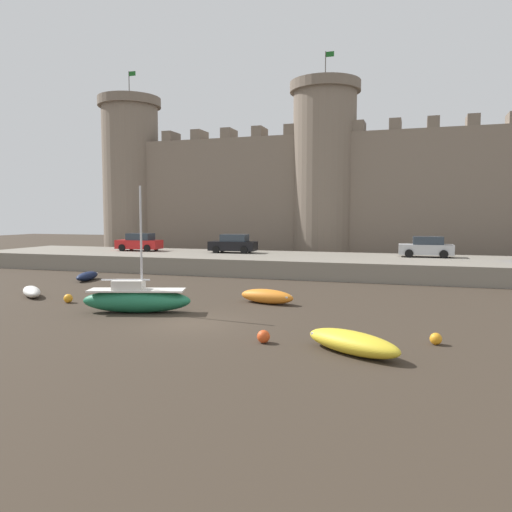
% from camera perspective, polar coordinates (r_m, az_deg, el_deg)
% --- Properties ---
extents(ground_plane, '(160.00, 160.00, 0.00)m').
position_cam_1_polar(ground_plane, '(21.84, -7.22, -7.61)').
color(ground_plane, '#382D23').
extents(quay_road, '(57.00, 10.00, 1.33)m').
position_cam_1_polar(quay_road, '(40.59, 4.83, -0.91)').
color(quay_road, gray).
rests_on(quay_road, ground).
extents(castle, '(52.09, 7.09, 20.91)m').
position_cam_1_polar(castle, '(51.84, 7.79, 8.36)').
color(castle, '#7A6B5B').
rests_on(castle, ground).
extents(rowboat_midflat_centre, '(3.78, 2.94, 0.76)m').
position_cam_1_polar(rowboat_midflat_centre, '(17.26, 10.94, -9.64)').
color(rowboat_midflat_centre, yellow).
rests_on(rowboat_midflat_centre, ground).
extents(rowboat_foreground_left, '(1.46, 2.99, 0.61)m').
position_cam_1_polar(rowboat_foreground_left, '(37.37, -18.73, -2.17)').
color(rowboat_foreground_left, '#141E3D').
rests_on(rowboat_foreground_left, ground).
extents(rowboat_midflat_left, '(3.19, 1.62, 0.76)m').
position_cam_1_polar(rowboat_midflat_left, '(26.25, 1.26, -4.60)').
color(rowboat_midflat_left, orange).
rests_on(rowboat_midflat_left, ground).
extents(rowboat_midflat_right, '(2.69, 2.48, 0.59)m').
position_cam_1_polar(rowboat_midflat_right, '(31.13, -24.26, -3.70)').
color(rowboat_midflat_right, silver).
rests_on(rowboat_midflat_right, ground).
extents(sailboat_near_channel_left, '(5.31, 2.79, 6.01)m').
position_cam_1_polar(sailboat_near_channel_left, '(24.50, -13.52, -4.80)').
color(sailboat_near_channel_left, '#1E6B47').
rests_on(sailboat_near_channel_left, ground).
extents(mooring_buoy_mid_mud, '(0.43, 0.43, 0.43)m').
position_cam_1_polar(mooring_buoy_mid_mud, '(19.24, 19.87, -8.89)').
color(mooring_buoy_mid_mud, orange).
rests_on(mooring_buoy_mid_mud, ground).
extents(mooring_buoy_near_channel, '(0.47, 0.47, 0.47)m').
position_cam_1_polar(mooring_buoy_near_channel, '(28.27, -20.67, -4.56)').
color(mooring_buoy_near_channel, orange).
rests_on(mooring_buoy_near_channel, ground).
extents(mooring_buoy_off_centre, '(0.47, 0.47, 0.47)m').
position_cam_1_polar(mooring_buoy_off_centre, '(18.36, 0.86, -9.19)').
color(mooring_buoy_off_centre, '#E04C1E').
rests_on(mooring_buoy_off_centre, ground).
extents(car_quay_west, '(4.16, 2.01, 1.62)m').
position_cam_1_polar(car_quay_west, '(41.38, 18.89, 0.96)').
color(car_quay_west, '#B2B5B7').
rests_on(car_quay_west, quay_road).
extents(car_quay_centre_west, '(4.16, 2.01, 1.62)m').
position_cam_1_polar(car_quay_centre_west, '(47.18, -13.18, 1.52)').
color(car_quay_centre_west, red).
rests_on(car_quay_centre_west, quay_road).
extents(car_quay_east, '(4.16, 2.01, 1.62)m').
position_cam_1_polar(car_quay_east, '(43.62, -2.61, 1.39)').
color(car_quay_east, black).
rests_on(car_quay_east, quay_road).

